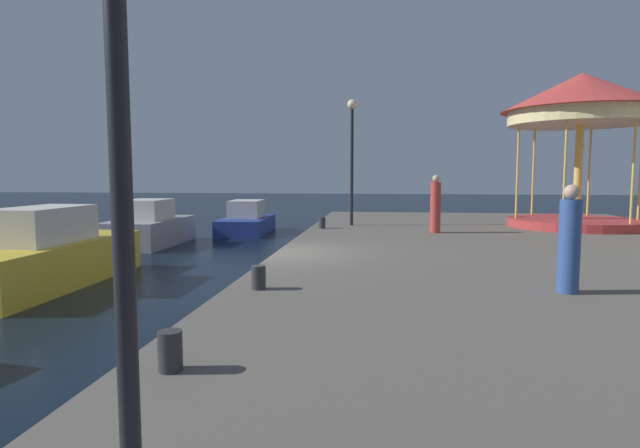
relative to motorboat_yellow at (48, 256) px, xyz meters
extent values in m
plane|color=black|center=(5.46, 0.92, -0.74)|extent=(120.00, 120.00, 0.00)
cube|color=#5B564F|center=(12.12, 0.92, -0.34)|extent=(13.32, 28.13, 0.80)
cube|color=gold|center=(0.00, 0.02, -0.20)|extent=(1.93, 5.65, 1.08)
cube|color=beige|center=(0.00, -0.10, 0.78)|extent=(1.35, 2.49, 0.86)
cube|color=#4C6070|center=(0.00, 1.14, 0.95)|extent=(1.15, 0.10, 0.39)
cube|color=gray|center=(-0.88, 7.37, -0.23)|extent=(2.13, 4.23, 1.01)
cube|color=beige|center=(-0.88, 7.22, 0.65)|extent=(1.48, 1.87, 0.76)
cube|color=#4C6070|center=(-0.88, 8.15, 0.80)|extent=(1.26, 0.11, 0.34)
cube|color=navy|center=(1.79, 11.77, -0.37)|extent=(2.21, 4.65, 0.73)
cube|color=beige|center=(1.79, 11.77, 0.39)|extent=(1.48, 2.07, 0.80)
cube|color=#4C6070|center=(1.74, 12.77, 0.55)|extent=(1.19, 0.16, 0.36)
cylinder|color=#B23333|center=(15.09, 8.28, 0.21)|extent=(4.73, 4.73, 0.30)
cylinder|color=gold|center=(15.09, 8.28, 2.06)|extent=(0.28, 0.28, 3.39)
cylinder|color=#F2E099|center=(15.09, 8.28, 4.00)|extent=(4.98, 4.98, 0.50)
cone|color=#C63D38|center=(15.09, 8.28, 4.92)|extent=(5.53, 5.53, 1.34)
cylinder|color=gold|center=(17.20, 8.28, 2.06)|extent=(0.08, 0.08, 3.39)
cylinder|color=gold|center=(16.15, 10.12, 2.06)|extent=(0.08, 0.08, 3.39)
cylinder|color=gold|center=(14.03, 10.12, 2.06)|extent=(0.08, 0.08, 3.39)
cylinder|color=gold|center=(12.97, 8.28, 2.06)|extent=(0.08, 0.08, 3.39)
cylinder|color=gold|center=(14.03, 6.45, 2.06)|extent=(0.08, 0.08, 3.39)
cylinder|color=gold|center=(16.15, 6.45, 2.06)|extent=(0.08, 0.08, 3.39)
cylinder|color=black|center=(6.70, -8.93, 2.22)|extent=(0.12, 0.12, 4.31)
cylinder|color=black|center=(6.90, 7.95, 2.23)|extent=(0.12, 0.12, 4.32)
sphere|color=#F9E5B2|center=(6.90, 7.95, 4.57)|extent=(0.36, 0.36, 0.36)
cylinder|color=#2D2D33|center=(6.05, -6.87, 0.26)|extent=(0.24, 0.24, 0.40)
cylinder|color=#2D2D33|center=(6.04, -3.21, 0.26)|extent=(0.24, 0.24, 0.40)
cylinder|color=#2D2D33|center=(5.93, 6.69, 0.26)|extent=(0.24, 0.24, 0.40)
cylinder|color=#2D4C8C|center=(11.11, -2.84, 0.83)|extent=(0.34, 0.34, 1.52)
sphere|color=tan|center=(11.11, -2.84, 1.71)|extent=(0.24, 0.24, 0.24)
cylinder|color=#B23833|center=(9.80, 5.79, 0.90)|extent=(0.34, 0.34, 1.66)
sphere|color=tan|center=(9.80, 5.79, 1.85)|extent=(0.24, 0.24, 0.24)
camera|label=1|loc=(8.12, -11.60, 1.99)|focal=29.15mm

